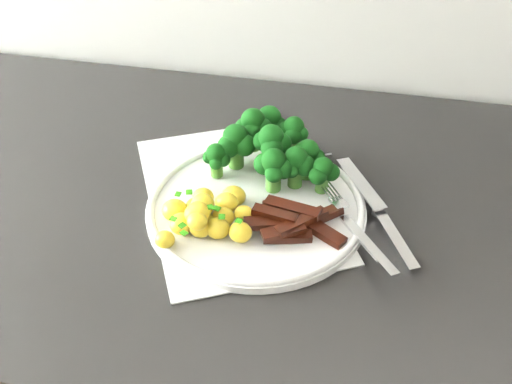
{
  "coord_description": "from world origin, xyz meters",
  "views": [
    {
      "loc": [
        0.03,
        1.14,
        1.35
      ],
      "look_at": [
        -0.09,
        1.67,
        0.9
      ],
      "focal_mm": 43.01,
      "sensor_mm": 36.0,
      "label": 1
    }
  ],
  "objects_px": {
    "broccoli": "(272,145)",
    "beef_strips": "(293,221)",
    "recipe_paper": "(237,196)",
    "fork": "(358,230)",
    "plate": "(256,207)",
    "potatoes": "(206,215)",
    "knife": "(385,223)"
  },
  "relations": [
    {
      "from": "recipe_paper",
      "to": "fork",
      "type": "relative_size",
      "value": 2.45
    },
    {
      "from": "beef_strips",
      "to": "knife",
      "type": "height_order",
      "value": "beef_strips"
    },
    {
      "from": "plate",
      "to": "broccoli",
      "type": "distance_m",
      "value": 0.08
    },
    {
      "from": "beef_strips",
      "to": "potatoes",
      "type": "bearing_deg",
      "value": -171.76
    },
    {
      "from": "broccoli",
      "to": "beef_strips",
      "type": "height_order",
      "value": "broccoli"
    },
    {
      "from": "fork",
      "to": "knife",
      "type": "height_order",
      "value": "fork"
    },
    {
      "from": "broccoli",
      "to": "potatoes",
      "type": "relative_size",
      "value": 1.49
    },
    {
      "from": "recipe_paper",
      "to": "fork",
      "type": "height_order",
      "value": "fork"
    },
    {
      "from": "plate",
      "to": "fork",
      "type": "height_order",
      "value": "fork"
    },
    {
      "from": "recipe_paper",
      "to": "broccoli",
      "type": "bearing_deg",
      "value": 58.28
    },
    {
      "from": "plate",
      "to": "beef_strips",
      "type": "xyz_separation_m",
      "value": [
        0.05,
        -0.03,
        0.01
      ]
    },
    {
      "from": "plate",
      "to": "potatoes",
      "type": "xyz_separation_m",
      "value": [
        -0.05,
        -0.04,
        0.02
      ]
    },
    {
      "from": "fork",
      "to": "knife",
      "type": "distance_m",
      "value": 0.04
    },
    {
      "from": "knife",
      "to": "broccoli",
      "type": "bearing_deg",
      "value": 153.96
    },
    {
      "from": "knife",
      "to": "fork",
      "type": "bearing_deg",
      "value": -136.32
    },
    {
      "from": "beef_strips",
      "to": "fork",
      "type": "relative_size",
      "value": 0.8
    },
    {
      "from": "plate",
      "to": "fork",
      "type": "xyz_separation_m",
      "value": [
        0.12,
        -0.03,
        0.01
      ]
    },
    {
      "from": "beef_strips",
      "to": "knife",
      "type": "distance_m",
      "value": 0.11
    },
    {
      "from": "beef_strips",
      "to": "knife",
      "type": "relative_size",
      "value": 0.64
    },
    {
      "from": "recipe_paper",
      "to": "beef_strips",
      "type": "bearing_deg",
      "value": -33.47
    },
    {
      "from": "recipe_paper",
      "to": "plate",
      "type": "xyz_separation_m",
      "value": [
        0.03,
        -0.02,
        0.01
      ]
    },
    {
      "from": "plate",
      "to": "broccoli",
      "type": "relative_size",
      "value": 1.54
    },
    {
      "from": "broccoli",
      "to": "knife",
      "type": "bearing_deg",
      "value": -26.04
    },
    {
      "from": "plate",
      "to": "broccoli",
      "type": "bearing_deg",
      "value": 86.75
    },
    {
      "from": "potatoes",
      "to": "fork",
      "type": "bearing_deg",
      "value": 5.69
    },
    {
      "from": "plate",
      "to": "knife",
      "type": "bearing_deg",
      "value": 0.83
    },
    {
      "from": "plate",
      "to": "potatoes",
      "type": "distance_m",
      "value": 0.07
    },
    {
      "from": "recipe_paper",
      "to": "beef_strips",
      "type": "xyz_separation_m",
      "value": [
        0.08,
        -0.05,
        0.02
      ]
    },
    {
      "from": "recipe_paper",
      "to": "broccoli",
      "type": "xyz_separation_m",
      "value": [
        0.03,
        0.05,
        0.04
      ]
    },
    {
      "from": "broccoli",
      "to": "beef_strips",
      "type": "relative_size",
      "value": 1.45
    },
    {
      "from": "recipe_paper",
      "to": "fork",
      "type": "distance_m",
      "value": 0.15
    },
    {
      "from": "recipe_paper",
      "to": "potatoes",
      "type": "bearing_deg",
      "value": -107.56
    }
  ]
}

